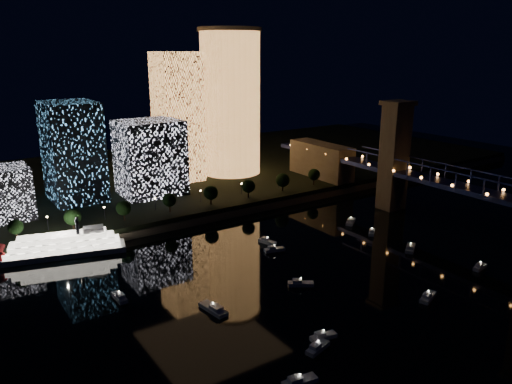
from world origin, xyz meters
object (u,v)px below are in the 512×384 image
tower_cylindrical (231,102)px  truss_bridge (485,198)px  tower_rectangular (178,118)px  riverboat (58,247)px

tower_cylindrical → truss_bridge: (35.58, -131.78, -27.94)m
tower_rectangular → riverboat: 102.57m
truss_bridge → tower_rectangular: bearing=116.6°
truss_bridge → riverboat: 162.08m
truss_bridge → tower_cylindrical: bearing=105.1°
tower_cylindrical → riverboat: (-107.85, -57.36, -40.64)m
tower_rectangular → truss_bridge: 150.53m
tower_rectangular → tower_cylindrical: bearing=-2.6°
riverboat → truss_bridge: bearing=-27.4°
truss_bridge → riverboat: truss_bridge is taller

